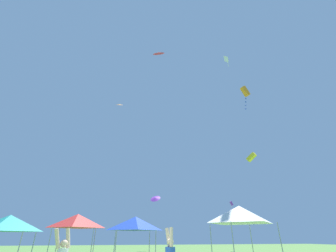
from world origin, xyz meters
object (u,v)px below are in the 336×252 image
Objects in this scene: kite_white_diamond at (227,60)px; kite_red_delta at (159,53)px; canopy_tent_white at (240,214)px; kite_purple_box at (231,204)px; kite_yellow_box at (251,157)px; kite_orange_box at (245,92)px; kite_purple_delta at (155,198)px; kite_orange_diamond at (119,104)px; canopy_tent_blue at (135,223)px; canopy_tent_teal at (9,223)px; canopy_tent_red at (77,221)px.

kite_white_diamond is 1.00× the size of kite_red_delta.
kite_purple_box is (10.29, 19.92, 3.48)m from canopy_tent_white.
kite_white_diamond reaches higher than kite_yellow_box.
kite_orange_box is 1.64× the size of kite_purple_delta.
kite_orange_diamond is at bearing 110.97° from canopy_tent_white.
kite_purple_box is 0.84× the size of kite_red_delta.
kite_purple_delta reaches higher than canopy_tent_blue.
canopy_tent_teal is 24.52m from kite_purple_delta.
canopy_tent_blue is 19.49m from kite_purple_delta.
kite_purple_box is 0.84× the size of kite_white_diamond.
canopy_tent_teal is 30.61m from kite_orange_diamond.
kite_yellow_box is 1.07× the size of kite_orange_diamond.
kite_orange_diamond is at bearing 130.32° from kite_white_diamond.
kite_red_delta is at bearing 29.76° from canopy_tent_teal.
kite_purple_box is at bearing -9.73° from kite_purple_delta.
canopy_tent_red is at bearing -173.61° from kite_orange_box.
kite_orange_diamond reaches higher than kite_orange_box.
kite_yellow_box is (15.92, 8.00, 8.84)m from canopy_tent_blue.
canopy_tent_red is 25.12m from kite_orange_box.
kite_orange_box is (14.39, 4.66, 16.92)m from canopy_tent_blue.
canopy_tent_white is at bearing -29.76° from canopy_tent_blue.
canopy_tent_white is 1.96× the size of kite_white_diamond.
kite_purple_box is at bearing -7.83° from kite_orange_diamond.
kite_purple_delta is (4.77, 18.33, 4.62)m from canopy_tent_blue.
kite_purple_delta reaches higher than kite_purple_box.
kite_orange_diamond reaches higher than canopy_tent_teal.
kite_yellow_box is 0.73× the size of kite_purple_delta.
canopy_tent_blue is at bearing -162.04° from kite_orange_box.
canopy_tent_red is 1.65× the size of kite_purple_delta.
canopy_tent_blue is 0.86× the size of canopy_tent_white.
canopy_tent_teal is 1.55× the size of kite_red_delta.
kite_orange_diamond reaches higher than canopy_tent_blue.
kite_red_delta reaches higher than kite_purple_box.
kite_orange_box is 20.75m from kite_purple_delta.
kite_yellow_box is 13.55m from kite_white_diamond.
canopy_tent_white is at bearing -54.86° from kite_red_delta.
kite_orange_box is at bearing -114.61° from kite_yellow_box.
kite_red_delta is 0.89× the size of kite_purple_delta.
kite_orange_box reaches higher than kite_purple_delta.
kite_red_delta is at bearing -137.34° from kite_purple_box.
canopy_tent_red is at bearing 149.11° from canopy_tent_blue.
kite_white_diamond reaches higher than canopy_tent_white.
kite_orange_box is at bearing 17.96° from canopy_tent_blue.
kite_red_delta is at bearing -178.44° from kite_white_diamond.
kite_orange_diamond is (-8.63, 22.52, 20.69)m from canopy_tent_white.
kite_orange_diamond is (-16.67, 14.23, 4.20)m from kite_orange_box.
kite_red_delta is at bearing -159.31° from kite_yellow_box.
kite_white_diamond is (-5.40, -13.33, 16.61)m from kite_purple_box.
kite_white_diamond is 0.89× the size of kite_purple_delta.
kite_white_diamond is at bearing 1.44° from canopy_tent_red.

